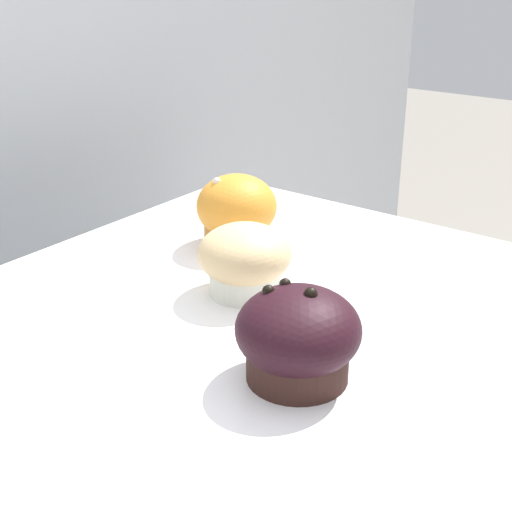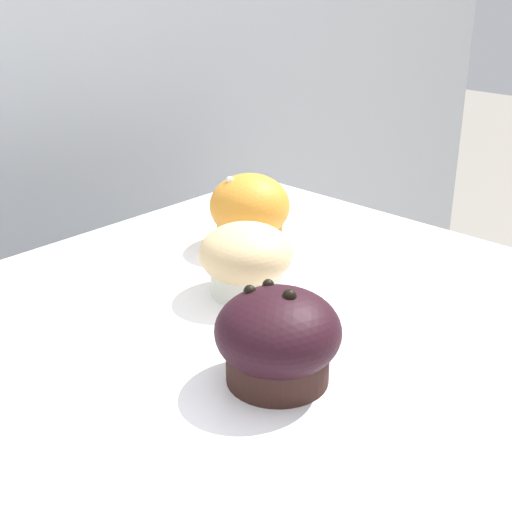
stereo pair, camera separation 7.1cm
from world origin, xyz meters
name	(u,v)px [view 1 (the left image)]	position (x,y,z in m)	size (l,w,h in m)	color
muffin_front_center	(237,212)	(0.30, 0.15, 0.94)	(0.09, 0.09, 0.09)	#C67E38
muffin_back_left	(245,260)	(0.20, 0.06, 0.94)	(0.10, 0.10, 0.07)	white
muffin_back_right	(298,337)	(0.10, -0.07, 0.94)	(0.10, 0.10, 0.08)	#321C18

